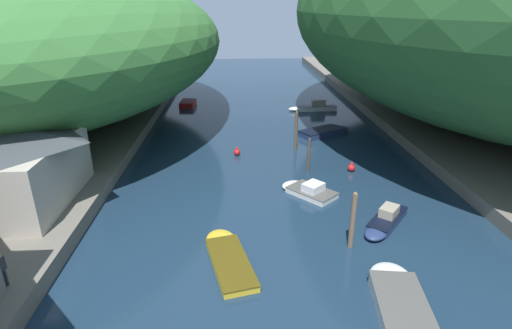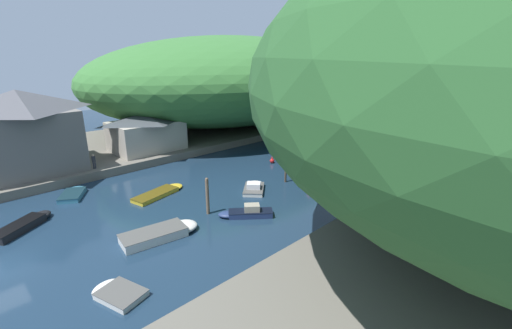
{
  "view_description": "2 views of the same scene",
  "coord_description": "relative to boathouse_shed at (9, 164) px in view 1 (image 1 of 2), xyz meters",
  "views": [
    {
      "loc": [
        -3.38,
        -3.82,
        12.79
      ],
      "look_at": [
        -1.85,
        23.92,
        1.42
      ],
      "focal_mm": 28.0,
      "sensor_mm": 36.0,
      "label": 1
    },
    {
      "loc": [
        25.78,
        -1.07,
        13.61
      ],
      "look_at": [
        2.07,
        21.66,
        2.86
      ],
      "focal_mm": 24.0,
      "sensor_mm": 36.0,
      "label": 2
    }
  ],
  "objects": [
    {
      "name": "water_surface",
      "position": [
        17.2,
        10.48,
        -3.59
      ],
      "size": [
        130.0,
        130.0,
        0.0
      ],
      "primitive_type": "plane",
      "color": "#192D42",
      "rests_on": "ground"
    },
    {
      "name": "left_bank",
      "position": [
        -6.27,
        10.48,
        -3.1
      ],
      "size": [
        22.0,
        120.0,
        0.98
      ],
      "color": "#666056",
      "rests_on": "ground"
    },
    {
      "name": "hillside_left",
      "position": [
        -7.37,
        21.81,
        5.21
      ],
      "size": [
        39.44,
        55.21,
        15.63
      ],
      "color": "#387033",
      "rests_on": "left_bank"
    },
    {
      "name": "boathouse_shed",
      "position": [
        0.0,
        0.0,
        0.0
      ],
      "size": [
        7.18,
        9.37,
        5.07
      ],
      "color": "#B2A899",
      "rests_on": "left_bank"
    },
    {
      "name": "boat_mid_channel",
      "position": [
        7.75,
        29.1,
        -3.24
      ],
      "size": [
        2.06,
        3.9,
        0.71
      ],
      "rotation": [
        0.0,
        0.0,
        6.2
      ],
      "color": "red",
      "rests_on": "water_surface"
    },
    {
      "name": "boat_navy_launch",
      "position": [
        13.29,
        -5.45,
        -3.39
      ],
      "size": [
        3.07,
        6.09,
        0.41
      ],
      "rotation": [
        0.0,
        0.0,
        0.24
      ],
      "color": "gold",
      "rests_on": "water_surface"
    },
    {
      "name": "boat_red_skiff",
      "position": [
        21.01,
        -9.52,
        -3.23
      ],
      "size": [
        2.92,
        6.22,
        0.73
      ],
      "rotation": [
        0.0,
        0.0,
        6.14
      ],
      "color": "silver",
      "rests_on": "water_surface"
    },
    {
      "name": "boat_near_quay",
      "position": [
        18.93,
        2.18,
        -3.31
      ],
      "size": [
        4.2,
        4.36,
        0.95
      ],
      "rotation": [
        0.0,
        0.0,
        0.73
      ],
      "color": "silver",
      "rests_on": "water_surface"
    },
    {
      "name": "boat_white_cruiser",
      "position": [
        23.65,
        25.4,
        -3.17
      ],
      "size": [
        6.17,
        1.32,
        1.39
      ],
      "rotation": [
        0.0,
        0.0,
        1.61
      ],
      "color": "white",
      "rests_on": "water_surface"
    },
    {
      "name": "boat_cabin_cruiser",
      "position": [
        22.85,
        -2.6,
        -3.24
      ],
      "size": [
        4.0,
        4.45,
        1.11
      ],
      "rotation": [
        0.0,
        0.0,
        2.45
      ],
      "color": "navy",
      "rests_on": "water_surface"
    },
    {
      "name": "boat_yellow_tender",
      "position": [
        23.35,
        15.83,
        -3.28
      ],
      "size": [
        6.02,
        4.63,
        0.63
      ],
      "rotation": [
        0.0,
        0.0,
        5.23
      ],
      "color": "navy",
      "rests_on": "water_surface"
    },
    {
      "name": "mooring_post_second",
      "position": [
        20.16,
        -4.61,
        -1.88
      ],
      "size": [
        0.3,
        0.3,
        3.4
      ],
      "color": "brown",
      "rests_on": "water_surface"
    },
    {
      "name": "mooring_post_fourth",
      "position": [
        19.69,
        6.24,
        -2.17
      ],
      "size": [
        0.23,
        0.23,
        2.83
      ],
      "color": "#4C3D2D",
      "rests_on": "water_surface"
    },
    {
      "name": "mooring_post_farthest",
      "position": [
        19.38,
        11.18,
        -1.72
      ],
      "size": [
        0.29,
        0.29,
        3.72
      ],
      "color": "brown",
      "rests_on": "water_surface"
    },
    {
      "name": "channel_buoy_near",
      "position": [
        13.96,
        10.12,
        -3.25
      ],
      "size": [
        0.59,
        0.59,
        0.88
      ],
      "color": "red",
      "rests_on": "water_surface"
    },
    {
      "name": "channel_buoy_far",
      "position": [
        23.18,
        5.97,
        -3.24
      ],
      "size": [
        0.6,
        0.6,
        0.9
      ],
      "color": "red",
      "rests_on": "water_surface"
    },
    {
      "name": "person_on_quay",
      "position": [
        3.45,
        -8.28,
        -1.63
      ],
      "size": [
        0.3,
        0.42,
        1.69
      ],
      "rotation": [
        0.0,
        0.0,
        1.35
      ],
      "color": "#282D3D",
      "rests_on": "left_bank"
    }
  ]
}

